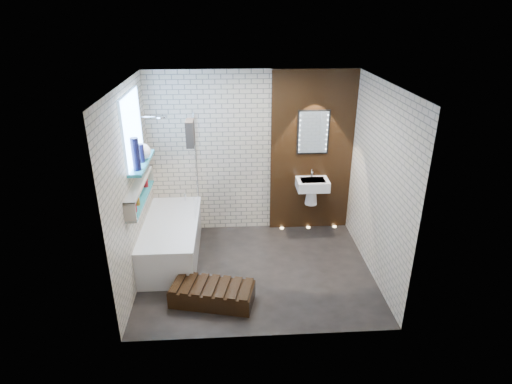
{
  "coord_description": "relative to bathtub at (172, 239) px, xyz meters",
  "views": [
    {
      "loc": [
        -0.32,
        -5.04,
        3.46
      ],
      "look_at": [
        0.0,
        0.15,
        1.15
      ],
      "focal_mm": 29.77,
      "sensor_mm": 36.0,
      "label": 1
    }
  ],
  "objects": [
    {
      "name": "towel",
      "position": [
        0.35,
        0.15,
        1.56
      ],
      "size": [
        0.11,
        0.27,
        0.36
      ],
      "primitive_type": "cube",
      "color": "black",
      "rests_on": "bath_screen"
    },
    {
      "name": "walnut_panel",
      "position": [
        2.17,
        0.82,
        1.01
      ],
      "size": [
        1.3,
        0.06,
        2.6
      ],
      "primitive_type": "cube",
      "color": "black",
      "rests_on": "ground"
    },
    {
      "name": "bath_screen",
      "position": [
        0.35,
        0.44,
        0.99
      ],
      "size": [
        0.01,
        0.78,
        1.4
      ],
      "primitive_type": "cube",
      "color": "white",
      "rests_on": "bathtub"
    },
    {
      "name": "led_mirror",
      "position": [
        2.17,
        0.78,
        1.36
      ],
      "size": [
        0.5,
        0.02,
        0.7
      ],
      "color": "black",
      "rests_on": "walnut_panel"
    },
    {
      "name": "display_niche",
      "position": [
        -0.31,
        -0.3,
        0.91
      ],
      "size": [
        0.14,
        1.3,
        0.26
      ],
      "color": "teal",
      "rests_on": "room_shell"
    },
    {
      "name": "sill_vases",
      "position": [
        -0.28,
        -0.14,
        1.4
      ],
      "size": [
        0.22,
        0.56,
        0.42
      ],
      "color": "#121333",
      "rests_on": "clerestory_window"
    },
    {
      "name": "ground",
      "position": [
        1.22,
        -0.45,
        -0.29
      ],
      "size": [
        3.2,
        3.2,
        0.0
      ],
      "primitive_type": "plane",
      "color": "black",
      "rests_on": "ground"
    },
    {
      "name": "room_shell",
      "position": [
        1.22,
        -0.45,
        1.01
      ],
      "size": [
        3.24,
        3.2,
        2.6
      ],
      "color": "#C0B498",
      "rests_on": "ground"
    },
    {
      "name": "washbasin",
      "position": [
        2.17,
        0.62,
        0.5
      ],
      "size": [
        0.5,
        0.36,
        0.58
      ],
      "color": "white",
      "rests_on": "walnut_panel"
    },
    {
      "name": "floor_uplights",
      "position": [
        2.17,
        0.75,
        -0.29
      ],
      "size": [
        0.96,
        0.06,
        0.01
      ],
      "color": "#FFD899",
      "rests_on": "ground"
    },
    {
      "name": "bathtub",
      "position": [
        0.0,
        0.0,
        0.0
      ],
      "size": [
        0.79,
        1.74,
        0.7
      ],
      "color": "white",
      "rests_on": "ground"
    },
    {
      "name": "shower_head",
      "position": [
        -0.08,
        0.5,
        1.71
      ],
      "size": [
        0.18,
        0.18,
        0.02
      ],
      "primitive_type": "cylinder",
      "color": "silver",
      "rests_on": "room_shell"
    },
    {
      "name": "clerestory_window",
      "position": [
        -0.34,
        -0.1,
        1.61
      ],
      "size": [
        0.18,
        1.0,
        0.94
      ],
      "color": "#7FADE0",
      "rests_on": "room_shell"
    },
    {
      "name": "niche_bottles",
      "position": [
        -0.31,
        -0.28,
        0.88
      ],
      "size": [
        0.07,
        0.85,
        0.17
      ],
      "color": "maroon",
      "rests_on": "display_niche"
    },
    {
      "name": "walnut_step",
      "position": [
        0.62,
        -1.11,
        -0.18
      ],
      "size": [
        1.1,
        0.67,
        0.23
      ],
      "primitive_type": "cube",
      "rotation": [
        0.0,
        0.0,
        -0.23
      ],
      "color": "black",
      "rests_on": "ground"
    }
  ]
}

